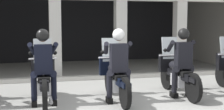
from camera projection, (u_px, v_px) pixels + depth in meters
name	position (u px, v px, depth m)	size (l,w,h in m)	color
ground_plane	(93.00, 78.00, 9.68)	(80.00, 80.00, 0.00)	#999993
station_building	(79.00, 16.00, 11.89)	(11.33, 4.67, 2.99)	black
kerb_strip	(92.00, 77.00, 9.36)	(10.83, 0.24, 0.12)	#B7B5AD
motorcycle_left	(44.00, 79.00, 6.70)	(0.62, 2.04, 1.35)	black
police_officer_left	(43.00, 60.00, 6.38)	(0.63, 0.61, 1.58)	black
motorcycle_center	(115.00, 77.00, 6.94)	(0.62, 2.04, 1.35)	black
police_officer_center	(118.00, 59.00, 6.62)	(0.63, 0.61, 1.58)	black
motorcycle_right	(177.00, 73.00, 7.43)	(0.62, 2.04, 1.35)	black
police_officer_right	(183.00, 56.00, 7.11)	(0.63, 0.61, 1.58)	black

